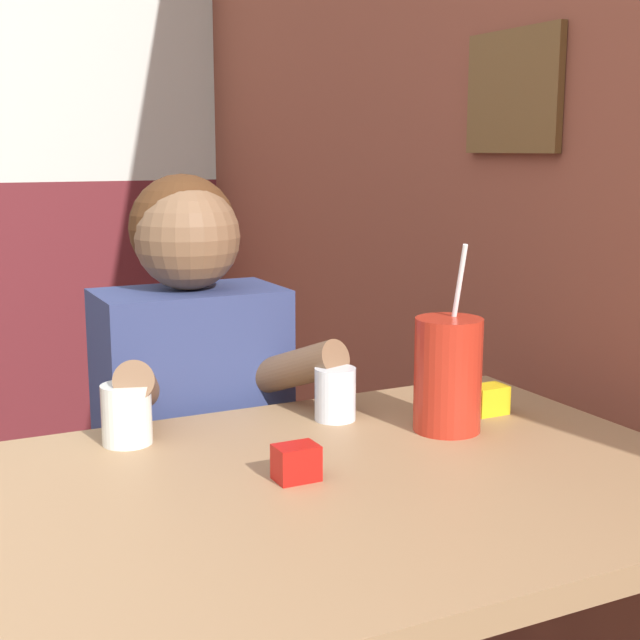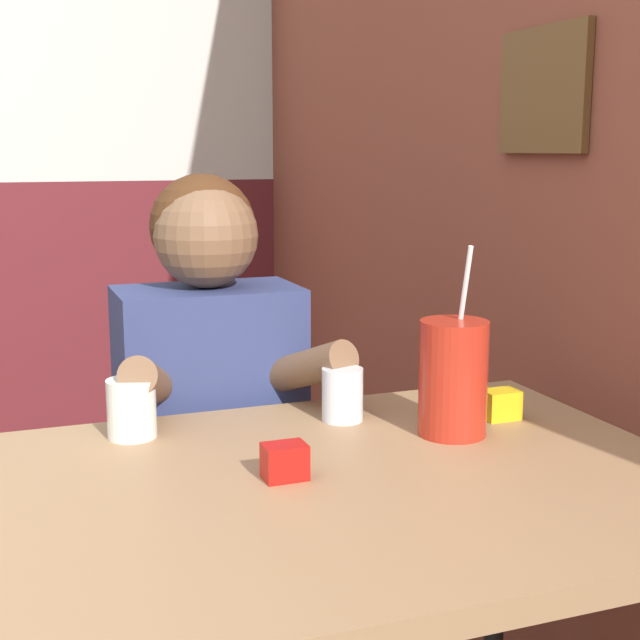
# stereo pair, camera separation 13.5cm
# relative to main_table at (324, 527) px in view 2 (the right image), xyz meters

# --- Properties ---
(brick_wall_right) EXTENTS (0.08, 4.57, 2.70)m
(brick_wall_right) POSITION_rel_main_table_xyz_m (0.66, 0.94, 0.66)
(brick_wall_right) COLOR brown
(brick_wall_right) RESTS_ON ground_plane
(main_table) EXTENTS (1.07, 0.75, 0.76)m
(main_table) POSITION_rel_main_table_xyz_m (0.00, 0.00, 0.00)
(main_table) COLOR #93704C
(main_table) RESTS_ON ground_plane
(person_seated) EXTENTS (0.42, 0.40, 1.17)m
(person_seated) POSITION_rel_main_table_xyz_m (-0.04, 0.52, -0.08)
(person_seated) COLOR navy
(person_seated) RESTS_ON ground_plane
(cocktail_pitcher) EXTENTS (0.11, 0.11, 0.31)m
(cocktail_pitcher) POSITION_rel_main_table_xyz_m (0.26, 0.12, 0.16)
(cocktail_pitcher) COLOR #B22819
(cocktail_pitcher) RESTS_ON main_table
(glass_near_pitcher) EXTENTS (0.07, 0.07, 0.09)m
(glass_near_pitcher) POSITION_rel_main_table_xyz_m (0.13, 0.25, 0.12)
(glass_near_pitcher) COLOR silver
(glass_near_pitcher) RESTS_ON main_table
(glass_center) EXTENTS (0.08, 0.08, 0.09)m
(glass_center) POSITION_rel_main_table_xyz_m (-0.22, 0.28, 0.12)
(glass_center) COLOR silver
(glass_center) RESTS_ON main_table
(condiment_ketchup) EXTENTS (0.06, 0.04, 0.05)m
(condiment_ketchup) POSITION_rel_main_table_xyz_m (-0.05, 0.02, 0.10)
(condiment_ketchup) COLOR #B7140F
(condiment_ketchup) RESTS_ON main_table
(condiment_mustard) EXTENTS (0.06, 0.04, 0.05)m
(condiment_mustard) POSITION_rel_main_table_xyz_m (0.38, 0.16, 0.10)
(condiment_mustard) COLOR yellow
(condiment_mustard) RESTS_ON main_table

